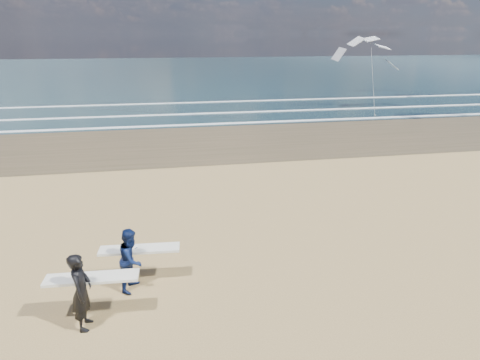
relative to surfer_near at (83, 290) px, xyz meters
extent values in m
cube|color=#4C4128|center=(20.98, 18.48, -0.98)|extent=(220.00, 12.00, 0.01)
cube|color=#172D33|center=(20.98, 72.48, -0.97)|extent=(220.00, 100.00, 0.02)
cube|color=white|center=(20.98, 23.28, -0.93)|extent=(220.00, 0.50, 0.05)
cube|color=white|center=(20.98, 27.98, -0.93)|extent=(220.00, 0.50, 0.05)
cube|color=white|center=(20.98, 34.48, -0.93)|extent=(220.00, 0.50, 0.05)
imported|color=black|center=(-0.02, -0.04, -0.01)|extent=(0.52, 0.74, 1.93)
cube|color=white|center=(0.18, 0.31, 0.11)|extent=(2.23, 0.65, 0.07)
imported|color=#0C1A46|center=(1.04, 1.45, -0.10)|extent=(0.94, 1.05, 1.76)
cube|color=white|center=(1.24, 1.80, 0.00)|extent=(2.23, 0.68, 0.07)
cube|color=slate|center=(20.12, 24.38, -0.93)|extent=(0.12, 0.12, 0.10)
camera|label=1|loc=(1.99, -9.11, 5.64)|focal=32.00mm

